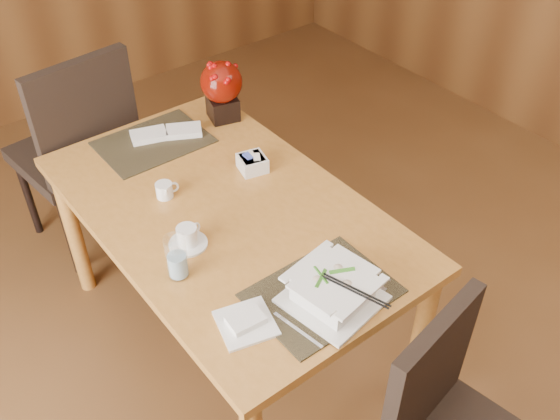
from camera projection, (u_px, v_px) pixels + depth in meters
dining_table at (227, 227)px, 2.39m from camera, size 0.90×1.50×0.75m
placemat_near at (322, 293)px, 2.00m from camera, size 0.45×0.33×0.01m
placemat_far at (153, 142)px, 2.66m from camera, size 0.45×0.33×0.01m
soup_setting at (333, 290)px, 1.94m from camera, size 0.31×0.31×0.11m
coffee_cup at (187, 238)px, 2.15m from camera, size 0.14×0.14×0.08m
water_glass at (177, 257)px, 2.01m from camera, size 0.09×0.09×0.16m
creamer_jug at (164, 190)px, 2.36m from camera, size 0.10×0.10×0.06m
sugar_caddy at (252, 163)px, 2.49m from camera, size 0.12×0.12×0.06m
berry_decor at (222, 87)px, 2.72m from camera, size 0.19×0.19×0.27m
napkins_far at (169, 133)px, 2.69m from camera, size 0.32×0.22×0.03m
bread_plate at (246, 323)px, 1.90m from camera, size 0.20×0.20×0.01m
far_chair at (80, 145)px, 2.91m from camera, size 0.55×0.55×1.08m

